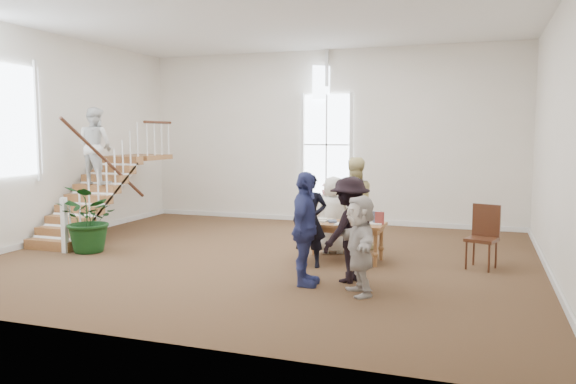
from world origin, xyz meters
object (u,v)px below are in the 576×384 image
at_px(elderly_woman, 333,215).
at_px(floor_plant, 91,219).
at_px(side_chair, 484,232).
at_px(library_table, 343,227).
at_px(woman_cluster_b, 350,230).
at_px(police_officer, 310,220).
at_px(woman_cluster_a, 305,229).
at_px(person_yellow, 354,203).
at_px(woman_cluster_c, 360,245).

height_order(elderly_woman, floor_plant, elderly_woman).
distance_m(elderly_woman, side_chair, 2.82).
relative_size(elderly_woman, floor_plant, 1.13).
relative_size(library_table, woman_cluster_b, 0.91).
relative_size(police_officer, woman_cluster_a, 0.93).
bearing_deg(woman_cluster_b, floor_plant, -68.71).
xyz_separation_m(police_officer, floor_plant, (-4.43, -0.26, -0.16)).
distance_m(library_table, side_chair, 2.47).
bearing_deg(person_yellow, police_officer, 49.52).
bearing_deg(elderly_woman, woman_cluster_b, 94.35).
bearing_deg(police_officer, elderly_woman, 76.06).
distance_m(woman_cluster_b, woman_cluster_c, 0.72).
xyz_separation_m(woman_cluster_a, woman_cluster_b, (0.60, 0.45, -0.05)).
bearing_deg(woman_cluster_b, elderly_woman, -131.97).
height_order(woman_cluster_b, side_chair, woman_cluster_b).
distance_m(woman_cluster_a, woman_cluster_c, 0.93).
distance_m(person_yellow, woman_cluster_c, 3.25).
bearing_deg(woman_cluster_a, person_yellow, -7.48).
bearing_deg(floor_plant, woman_cluster_c, -11.48).
bearing_deg(woman_cluster_b, woman_cluster_c, 51.34).
relative_size(police_officer, floor_plant, 1.23).
bearing_deg(woman_cluster_c, woman_cluster_b, 176.43).
bearing_deg(floor_plant, police_officer, 3.37).
distance_m(person_yellow, woman_cluster_b, 2.55).
bearing_deg(elderly_woman, floor_plant, 1.33).
bearing_deg(woman_cluster_c, floor_plant, -129.82).
relative_size(library_table, police_officer, 0.93).
bearing_deg(woman_cluster_a, side_chair, -56.45).
relative_size(woman_cluster_b, woman_cluster_c, 1.14).
bearing_deg(person_yellow, side_chair, 133.67).
relative_size(elderly_woman, woman_cluster_c, 1.04).
xyz_separation_m(elderly_woman, side_chair, (2.80, -0.35, -0.13)).
bearing_deg(police_officer, woman_cluster_c, -59.10).
xyz_separation_m(woman_cluster_a, woman_cluster_c, (0.90, -0.20, -0.15)).
relative_size(woman_cluster_a, floor_plant, 1.32).
height_order(elderly_woman, woman_cluster_a, woman_cluster_a).
distance_m(elderly_woman, floor_plant, 4.78).
bearing_deg(elderly_woman, side_chair, 155.81).
distance_m(library_table, police_officer, 0.81).
height_order(woman_cluster_a, floor_plant, woman_cluster_a).
bearing_deg(person_yellow, woman_cluster_b, 73.42).
distance_m(police_officer, elderly_woman, 1.26).
bearing_deg(woman_cluster_a, library_table, -10.22).
height_order(elderly_woman, woman_cluster_c, elderly_woman).
height_order(woman_cluster_a, side_chair, woman_cluster_a).
bearing_deg(person_yellow, woman_cluster_c, 76.42).
xyz_separation_m(police_officer, woman_cluster_c, (1.19, -1.40, -0.09)).
bearing_deg(woman_cluster_c, woman_cluster_a, -130.87).
height_order(woman_cluster_a, woman_cluster_c, woman_cluster_a).
relative_size(elderly_woman, side_chair, 1.37).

